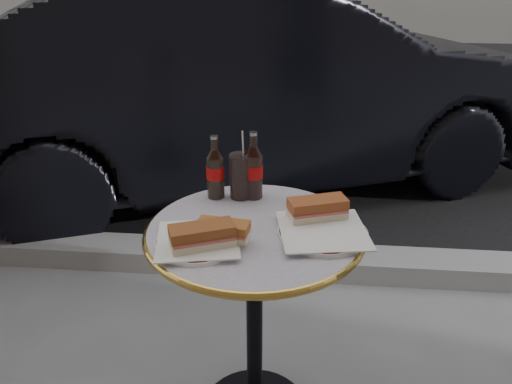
# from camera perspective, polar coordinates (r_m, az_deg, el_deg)

# --- Properties ---
(asphalt_road) EXTENTS (40.00, 8.00, 0.00)m
(asphalt_road) POSITION_cam_1_polar(r_m,az_deg,el_deg) (6.39, 4.24, 11.94)
(asphalt_road) COLOR black
(asphalt_road) RESTS_ON ground
(curb) EXTENTS (40.00, 0.20, 0.12)m
(curb) POSITION_cam_1_polar(r_m,az_deg,el_deg) (2.53, 1.82, -7.84)
(curb) COLOR gray
(curb) RESTS_ON ground
(bistro_table) EXTENTS (0.62, 0.62, 0.73)m
(bistro_table) POSITION_cam_1_polar(r_m,az_deg,el_deg) (1.62, -0.17, -15.54)
(bistro_table) COLOR #BAB2C4
(bistro_table) RESTS_ON ground
(plate_left) EXTENTS (0.23, 0.23, 0.01)m
(plate_left) POSITION_cam_1_polar(r_m,az_deg,el_deg) (1.33, -6.65, -5.72)
(plate_left) COLOR white
(plate_left) RESTS_ON bistro_table
(plate_right) EXTENTS (0.25, 0.25, 0.01)m
(plate_right) POSITION_cam_1_polar(r_m,az_deg,el_deg) (1.38, 7.63, -4.67)
(plate_right) COLOR silver
(plate_right) RESTS_ON bistro_table
(sandwich_left_a) EXTENTS (0.18, 0.13, 0.06)m
(sandwich_left_a) POSITION_cam_1_polar(r_m,az_deg,el_deg) (1.29, -6.17, -5.12)
(sandwich_left_a) COLOR brown
(sandwich_left_a) RESTS_ON plate_left
(sandwich_left_b) EXTENTS (0.15, 0.08, 0.05)m
(sandwich_left_b) POSITION_cam_1_polar(r_m,az_deg,el_deg) (1.32, -3.77, -4.50)
(sandwich_left_b) COLOR #A05B28
(sandwich_left_b) RESTS_ON plate_left
(sandwich_right) EXTENTS (0.18, 0.13, 0.06)m
(sandwich_right) POSITION_cam_1_polar(r_m,az_deg,el_deg) (1.42, 7.03, -1.99)
(sandwich_right) COLOR #9A4B27
(sandwich_right) RESTS_ON plate_right
(cola_bottle_left) EXTENTS (0.07, 0.07, 0.20)m
(cola_bottle_left) POSITION_cam_1_polar(r_m,az_deg,el_deg) (1.55, -4.69, 2.88)
(cola_bottle_left) COLOR black
(cola_bottle_left) RESTS_ON bistro_table
(cola_bottle_right) EXTENTS (0.08, 0.08, 0.22)m
(cola_bottle_right) POSITION_cam_1_polar(r_m,az_deg,el_deg) (1.54, -0.30, 3.07)
(cola_bottle_right) COLOR black
(cola_bottle_right) RESTS_ON bistro_table
(cola_glass) EXTENTS (0.09, 0.09, 0.14)m
(cola_glass) POSITION_cam_1_polar(r_m,az_deg,el_deg) (1.56, -1.78, 1.84)
(cola_glass) COLOR black
(cola_glass) RESTS_ON bistro_table
(parked_car) EXTENTS (2.87, 4.37, 1.36)m
(parked_car) POSITION_cam_1_polar(r_m,az_deg,el_deg) (3.36, -0.56, 12.15)
(parked_car) COLOR black
(parked_car) RESTS_ON ground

